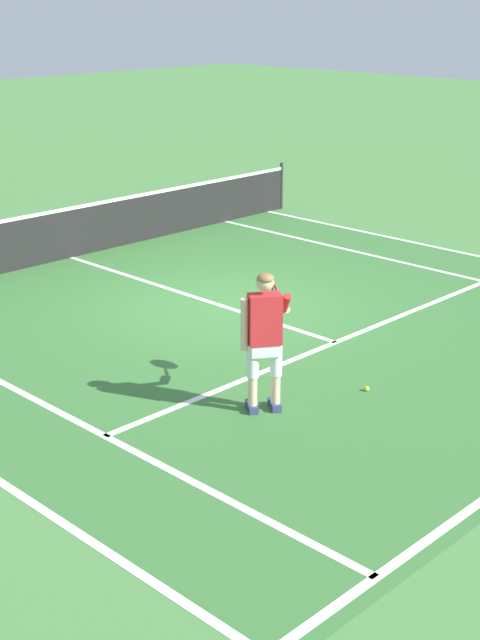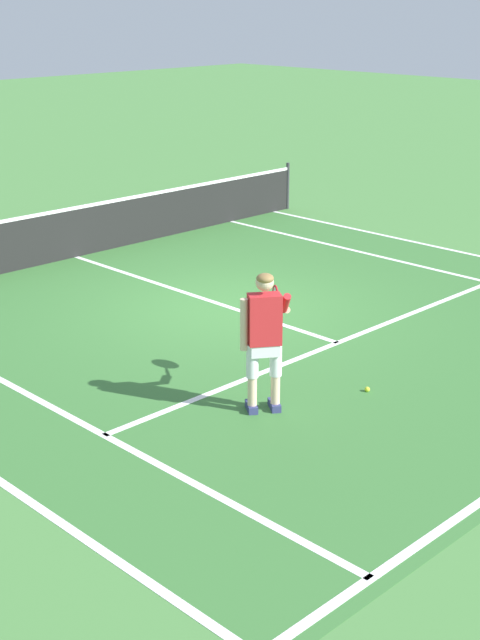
% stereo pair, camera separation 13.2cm
% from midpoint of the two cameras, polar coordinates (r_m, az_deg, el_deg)
% --- Properties ---
extents(ground_plane, '(80.00, 80.00, 0.00)m').
position_cam_midpoint_polar(ground_plane, '(14.39, -0.35, 0.78)').
color(ground_plane, '#477F3D').
extents(court_inner_surface, '(10.98, 10.55, 0.00)m').
position_cam_midpoint_polar(court_inner_surface, '(13.81, 2.17, -0.04)').
color(court_inner_surface, '#387033').
rests_on(court_inner_surface, ground).
extents(line_service, '(8.23, 0.10, 0.01)m').
position_cam_midpoint_polar(line_service, '(13.00, 6.44, -1.43)').
color(line_service, white).
rests_on(line_service, ground).
extents(line_centre_service, '(0.10, 6.40, 0.01)m').
position_cam_midpoint_polar(line_centre_service, '(15.08, -3.02, 1.67)').
color(line_centre_service, white).
rests_on(line_centre_service, ground).
extents(line_singles_left, '(0.10, 10.15, 0.01)m').
position_cam_midpoint_polar(line_singles_left, '(11.37, -12.22, -4.95)').
color(line_singles_left, white).
rests_on(line_singles_left, ground).
extents(line_singles_right, '(0.10, 10.15, 0.01)m').
position_cam_midpoint_polar(line_singles_right, '(16.91, 11.77, 3.27)').
color(line_singles_right, white).
rests_on(line_singles_right, ground).
extents(line_doubles_right, '(0.10, 10.15, 0.01)m').
position_cam_midpoint_polar(line_doubles_right, '(18.04, 14.23, 4.10)').
color(line_doubles_right, white).
rests_on(line_doubles_right, ground).
extents(tennis_net, '(11.96, 0.08, 1.07)m').
position_cam_midpoint_polar(tennis_net, '(17.38, -10.15, 5.51)').
color(tennis_net, '#333338').
rests_on(tennis_net, ground).
extents(tennis_player, '(1.08, 0.86, 1.71)m').
position_cam_midpoint_polar(tennis_player, '(10.50, 1.91, -0.78)').
color(tennis_player, navy).
rests_on(tennis_player, ground).
extents(tennis_ball_near_feet, '(0.07, 0.07, 0.07)m').
position_cam_midpoint_polar(tennis_ball_near_feet, '(11.46, 8.34, -4.34)').
color(tennis_ball_near_feet, '#CCE02D').
rests_on(tennis_ball_near_feet, ground).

